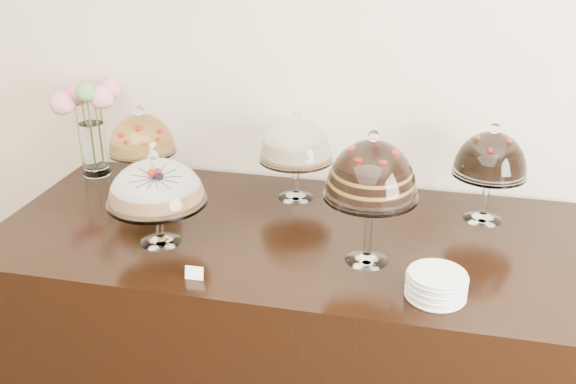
% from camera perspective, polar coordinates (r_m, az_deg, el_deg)
% --- Properties ---
extents(wall_back, '(5.00, 0.04, 3.00)m').
position_cam_1_polar(wall_back, '(2.73, 1.27, 13.33)').
color(wall_back, beige).
rests_on(wall_back, ground).
extents(display_counter, '(2.20, 1.00, 0.90)m').
position_cam_1_polar(display_counter, '(2.63, 0.25, -12.19)').
color(display_counter, black).
rests_on(display_counter, ground).
extents(cake_stand_sugar_sponge, '(0.35, 0.35, 0.34)m').
position_cam_1_polar(cake_stand_sugar_sponge, '(2.27, -11.65, 0.52)').
color(cake_stand_sugar_sponge, white).
rests_on(cake_stand_sugar_sponge, display_counter).
extents(cake_stand_choco_layer, '(0.31, 0.31, 0.47)m').
position_cam_1_polar(cake_stand_choco_layer, '(2.08, 7.44, 1.57)').
color(cake_stand_choco_layer, white).
rests_on(cake_stand_choco_layer, display_counter).
extents(cake_stand_cheesecake, '(0.30, 0.30, 0.37)m').
position_cam_1_polar(cake_stand_cheesecake, '(2.58, 0.73, 4.31)').
color(cake_stand_cheesecake, white).
rests_on(cake_stand_cheesecake, display_counter).
extents(cake_stand_dark_choco, '(0.28, 0.28, 0.39)m').
position_cam_1_polar(cake_stand_dark_choco, '(2.50, 17.59, 2.90)').
color(cake_stand_dark_choco, white).
rests_on(cake_stand_dark_choco, display_counter).
extents(cake_stand_fruit_tart, '(0.28, 0.28, 0.37)m').
position_cam_1_polar(cake_stand_fruit_tart, '(2.71, -12.90, 4.75)').
color(cake_stand_fruit_tart, white).
rests_on(cake_stand_fruit_tart, display_counter).
extents(flower_vase, '(0.27, 0.27, 0.44)m').
position_cam_1_polar(flower_vase, '(2.96, -17.26, 6.40)').
color(flower_vase, white).
rests_on(flower_vase, display_counter).
extents(plate_stack, '(0.18, 0.18, 0.08)m').
position_cam_1_polar(plate_stack, '(2.04, 13.04, -8.05)').
color(plate_stack, silver).
rests_on(plate_stack, display_counter).
extents(price_card_left, '(0.06, 0.02, 0.04)m').
position_cam_1_polar(price_card_left, '(2.11, -8.34, -7.13)').
color(price_card_left, white).
rests_on(price_card_left, display_counter).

